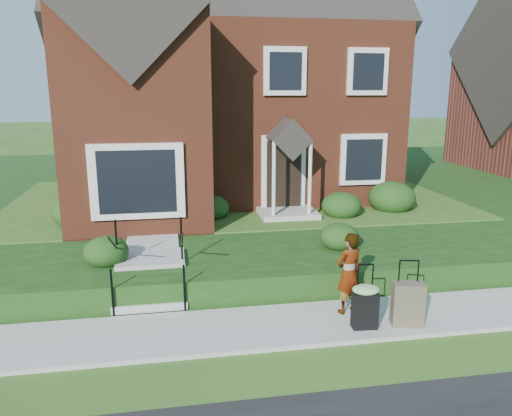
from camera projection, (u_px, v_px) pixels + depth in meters
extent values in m
plane|color=#2D5119|center=(292.00, 327.00, 8.88)|extent=(120.00, 120.00, 0.00)
cube|color=#9E9B93|center=(292.00, 325.00, 8.87)|extent=(60.00, 1.60, 0.08)
cube|color=#13330E|center=(324.00, 187.00, 19.92)|extent=(44.00, 20.00, 0.60)
cube|color=#9E9B93|center=(154.00, 225.00, 13.11)|extent=(1.20, 6.00, 0.06)
cube|color=brown|center=(226.00, 113.00, 17.69)|extent=(10.00, 8.00, 5.40)
cube|color=brown|center=(137.00, 122.00, 12.62)|extent=(3.60, 2.40, 5.40)
cube|color=silver|center=(137.00, 181.00, 11.83)|extent=(2.20, 0.30, 1.80)
cube|color=black|center=(284.00, 177.00, 14.39)|extent=(1.00, 0.12, 2.10)
cube|color=black|center=(363.00, 159.00, 14.69)|extent=(1.40, 0.10, 1.50)
cube|color=#9E9B93|center=(150.00, 306.00, 9.39)|extent=(1.40, 0.30, 0.15)
cube|color=#9E9B93|center=(150.00, 292.00, 9.64)|extent=(1.40, 0.30, 0.15)
cube|color=#9E9B93|center=(150.00, 279.00, 9.89)|extent=(1.40, 0.30, 0.15)
cube|color=#9E9B93|center=(150.00, 267.00, 10.14)|extent=(1.40, 0.30, 0.15)
cube|color=#9E9B93|center=(151.00, 258.00, 10.67)|extent=(1.40, 0.80, 0.15)
cylinder|color=black|center=(112.00, 293.00, 9.05)|extent=(0.04, 0.04, 0.90)
cylinder|color=black|center=(116.00, 241.00, 10.06)|extent=(0.04, 0.04, 0.90)
cylinder|color=black|center=(184.00, 288.00, 9.26)|extent=(0.04, 0.04, 0.90)
cylinder|color=black|center=(181.00, 238.00, 10.27)|extent=(0.04, 0.04, 0.90)
ellipsoid|color=black|center=(83.00, 206.00, 13.00)|extent=(1.57, 1.57, 1.10)
ellipsoid|color=black|center=(210.00, 205.00, 13.88)|extent=(1.06, 1.06, 0.74)
ellipsoid|color=black|center=(341.00, 203.00, 14.06)|extent=(1.12, 1.12, 0.79)
ellipsoid|color=black|center=(392.00, 194.00, 14.76)|extent=(1.38, 1.38, 0.97)
ellipsoid|color=black|center=(106.00, 249.00, 10.28)|extent=(0.92, 0.92, 0.64)
ellipsoid|color=black|center=(339.00, 234.00, 11.33)|extent=(0.89, 0.89, 0.63)
imported|color=#999999|center=(349.00, 273.00, 9.12)|extent=(0.65, 0.54, 1.53)
cube|color=black|center=(365.00, 310.00, 8.61)|extent=(0.45, 0.27, 0.65)
cylinder|color=black|center=(367.00, 266.00, 8.42)|extent=(0.26, 0.05, 0.03)
cylinder|color=black|center=(359.00, 280.00, 8.46)|extent=(0.02, 0.02, 0.49)
cylinder|color=black|center=(374.00, 279.00, 8.50)|extent=(0.02, 0.02, 0.49)
cylinder|color=black|center=(356.00, 327.00, 8.66)|extent=(0.04, 0.06, 0.06)
cylinder|color=black|center=(372.00, 325.00, 8.71)|extent=(0.04, 0.06, 0.06)
ellipsoid|color=#85BB6B|center=(366.00, 289.00, 8.52)|extent=(0.51, 0.43, 0.15)
cube|color=brown|center=(408.00, 304.00, 8.71)|extent=(0.59, 0.41, 0.78)
cylinder|color=black|center=(411.00, 262.00, 8.53)|extent=(0.32, 0.10, 0.03)
cylinder|color=black|center=(401.00, 273.00, 8.55)|extent=(0.02, 0.02, 0.38)
cylinder|color=black|center=(419.00, 272.00, 8.60)|extent=(0.02, 0.02, 0.38)
cylinder|color=black|center=(396.00, 324.00, 8.76)|extent=(0.05, 0.07, 0.06)
cylinder|color=black|center=(416.00, 322.00, 8.83)|extent=(0.05, 0.07, 0.06)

